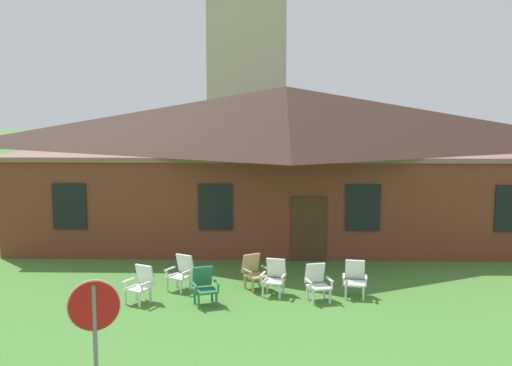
% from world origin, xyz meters
% --- Properties ---
extents(brick_building, '(19.75, 10.40, 5.71)m').
position_xyz_m(brick_building, '(0.00, 17.26, 2.91)').
color(brick_building, brown).
rests_on(brick_building, ground).
extents(dome_tower, '(5.18, 5.18, 20.80)m').
position_xyz_m(dome_tower, '(-2.14, 33.08, 9.57)').
color(dome_tower, '#BCB29E').
rests_on(dome_tower, ground).
extents(stop_sign, '(0.77, 0.29, 2.55)m').
position_xyz_m(stop_sign, '(-3.20, 1.24, 1.81)').
color(stop_sign, slate).
rests_on(stop_sign, ground).
extents(lawn_chair_by_porch, '(0.81, 0.85, 0.96)m').
position_xyz_m(lawn_chair_by_porch, '(-3.92, 7.91, 0.50)').
color(lawn_chair_by_porch, white).
rests_on(lawn_chair_by_porch, ground).
extents(lawn_chair_near_door, '(0.82, 0.85, 0.96)m').
position_xyz_m(lawn_chair_near_door, '(-3.03, 9.04, 0.50)').
color(lawn_chair_near_door, silver).
rests_on(lawn_chair_near_door, ground).
extents(lawn_chair_left_end, '(0.77, 0.82, 0.96)m').
position_xyz_m(lawn_chair_left_end, '(-2.27, 7.79, 0.50)').
color(lawn_chair_left_end, '#28704C').
rests_on(lawn_chair_left_end, ground).
extents(lawn_chair_middle, '(0.84, 0.86, 0.96)m').
position_xyz_m(lawn_chair_middle, '(-1.03, 9.17, 0.50)').
color(lawn_chair_middle, tan).
rests_on(lawn_chair_middle, ground).
extents(lawn_chair_right_end, '(0.74, 0.78, 0.96)m').
position_xyz_m(lawn_chair_right_end, '(-0.47, 8.67, 0.50)').
color(lawn_chair_right_end, silver).
rests_on(lawn_chair_right_end, ground).
extents(lawn_chair_far_side, '(0.74, 0.79, 0.96)m').
position_xyz_m(lawn_chair_far_side, '(0.65, 8.19, 0.50)').
color(lawn_chair_far_side, silver).
rests_on(lawn_chair_far_side, ground).
extents(lawn_chair_under_eave, '(0.70, 0.73, 0.96)m').
position_xyz_m(lawn_chair_under_eave, '(1.67, 8.56, 0.50)').
color(lawn_chair_under_eave, white).
rests_on(lawn_chair_under_eave, ground).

